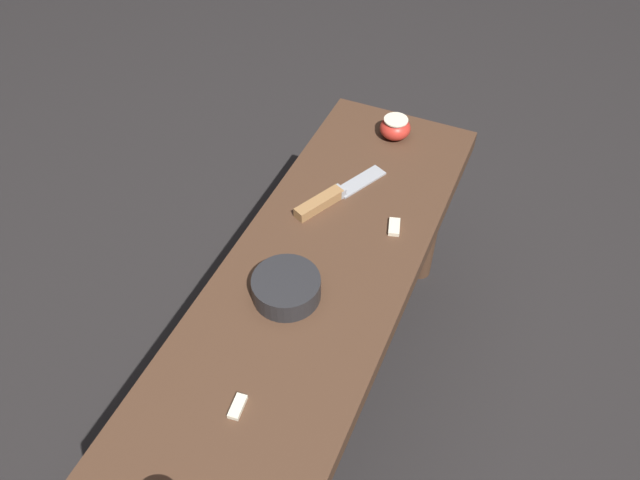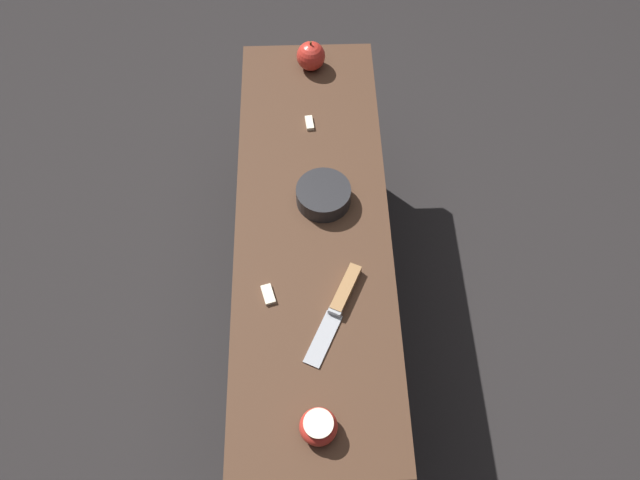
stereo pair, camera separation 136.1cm
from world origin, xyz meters
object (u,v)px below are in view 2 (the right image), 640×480
at_px(wooden_bench, 313,237).
at_px(knife, 340,301).
at_px(apple_whole, 311,56).
at_px(bowl, 323,195).
at_px(apple_cut, 316,427).

height_order(wooden_bench, knife, knife).
xyz_separation_m(wooden_bench, apple_whole, (0.44, -0.01, 0.11)).
bearing_deg(wooden_bench, bowl, -29.67).
height_order(apple_whole, apple_cut, apple_whole).
relative_size(apple_whole, apple_cut, 1.19).
bearing_deg(wooden_bench, knife, -165.94).
xyz_separation_m(knife, bowl, (0.24, 0.02, 0.01)).
distance_m(knife, apple_whole, 0.63).
distance_m(wooden_bench, bowl, 0.11).
bearing_deg(wooden_bench, apple_whole, -1.04).
bearing_deg(knife, wooden_bench, -140.39).
relative_size(wooden_bench, apple_cut, 15.91).
distance_m(knife, apple_cut, 0.24).
xyz_separation_m(knife, apple_whole, (0.63, 0.04, 0.03)).
relative_size(apple_whole, bowl, 0.68).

